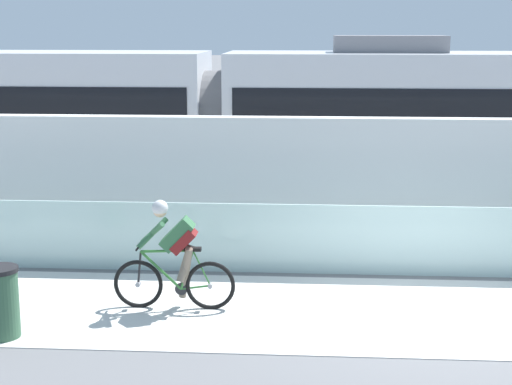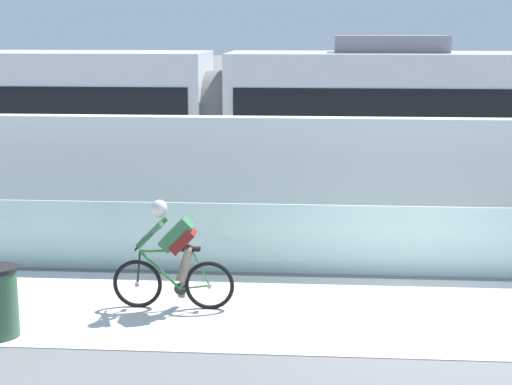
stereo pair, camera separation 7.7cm
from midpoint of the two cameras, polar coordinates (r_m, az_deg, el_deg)
ground_plane at (r=11.88m, az=11.64°, el=-8.40°), size 200.00×200.00×0.00m
bike_path_deck at (r=11.88m, az=11.64°, el=-8.37°), size 32.00×3.20×0.01m
glass_parapet at (r=13.46m, az=10.71°, el=-3.37°), size 32.00×0.05×1.16m
concrete_barrier_wall at (r=15.07m, az=10.01°, el=0.66°), size 32.00×0.36×2.39m
tram_rail_near at (r=17.73m, az=9.05°, el=-1.58°), size 32.00×0.08×0.01m
tram_rail_far at (r=19.13m, az=8.68°, el=-0.60°), size 32.00×0.08×0.01m
tram at (r=18.17m, az=-2.94°, el=4.92°), size 22.56×2.54×3.81m
cyclist_on_bike at (r=11.70m, az=-5.96°, el=-4.51°), size 1.77×0.58×1.61m
trash_bin at (r=11.19m, az=-17.72°, el=-7.37°), size 0.51×0.51×0.96m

